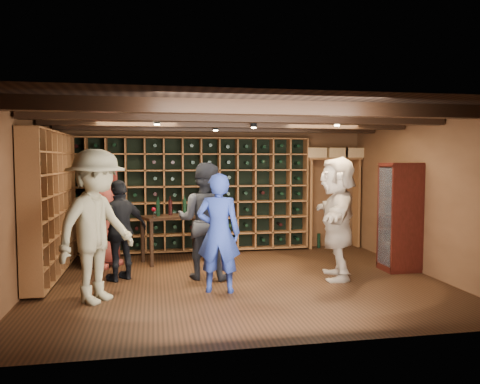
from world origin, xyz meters
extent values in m
plane|color=#341B0E|center=(0.00, 0.00, 0.00)|extent=(6.00, 6.00, 0.00)
plane|color=brown|center=(0.00, 2.50, 1.25)|extent=(6.00, 0.00, 6.00)
plane|color=brown|center=(0.00, -2.50, 1.25)|extent=(6.00, 0.00, 6.00)
plane|color=brown|center=(-3.00, 0.00, 1.25)|extent=(0.00, 5.00, 5.00)
plane|color=brown|center=(3.00, 0.00, 1.25)|extent=(0.00, 5.00, 5.00)
plane|color=black|center=(0.00, 0.00, 2.50)|extent=(6.00, 6.00, 0.00)
cube|color=black|center=(0.00, -1.60, 2.42)|extent=(5.90, 0.18, 0.16)
cube|color=black|center=(0.00, -0.50, 2.42)|extent=(5.90, 0.18, 0.16)
cube|color=black|center=(0.00, 0.60, 2.42)|extent=(5.90, 0.18, 0.16)
cube|color=black|center=(0.00, 1.70, 2.42)|extent=(5.90, 0.18, 0.16)
cylinder|color=black|center=(-1.20, 0.00, 2.39)|extent=(0.10, 0.10, 0.10)
cylinder|color=black|center=(0.30, 0.40, 2.39)|extent=(0.10, 0.10, 0.10)
cylinder|color=black|center=(1.40, -0.30, 2.39)|extent=(0.10, 0.10, 0.10)
cylinder|color=black|center=(-0.20, 1.20, 2.39)|extent=(0.10, 0.10, 0.10)
cube|color=brown|center=(-0.52, 2.33, 1.15)|extent=(4.65, 0.30, 2.20)
cube|color=black|center=(-0.52, 2.33, 1.15)|extent=(4.56, 0.02, 2.16)
cube|color=brown|center=(-2.83, 0.82, 1.15)|extent=(0.30, 2.65, 2.20)
cube|color=black|center=(-2.83, 0.82, 1.15)|extent=(0.29, 0.02, 2.16)
cube|color=brown|center=(2.40, 2.32, 1.85)|extent=(1.15, 0.32, 0.04)
cube|color=brown|center=(2.92, 2.32, 0.93)|extent=(0.05, 0.28, 1.85)
cube|color=brown|center=(1.88, 2.32, 0.93)|extent=(0.05, 0.28, 1.85)
cube|color=tan|center=(2.00, 2.32, 1.97)|extent=(0.40, 0.30, 0.20)
cube|color=tan|center=(2.45, 2.32, 1.97)|extent=(0.40, 0.30, 0.20)
cube|color=tan|center=(2.80, 2.32, 1.97)|extent=(0.40, 0.30, 0.20)
cube|color=#3A0F0B|center=(2.72, 0.20, 0.05)|extent=(0.55, 0.50, 0.10)
cube|color=#3A0F0B|center=(2.72, 0.20, 0.90)|extent=(0.55, 0.50, 1.70)
cube|color=white|center=(2.46, 0.20, 0.90)|extent=(0.01, 0.46, 1.60)
cube|color=#3A0F0B|center=(2.72, 0.20, 0.90)|extent=(0.50, 0.44, 0.02)
sphere|color=#59260C|center=(2.70, 0.20, 1.00)|extent=(0.18, 0.18, 0.18)
imported|color=navy|center=(-0.39, -0.51, 0.82)|extent=(0.68, 0.53, 1.65)
imported|color=black|center=(-0.50, 0.29, 0.89)|extent=(1.05, 0.94, 1.78)
imported|color=maroon|center=(-2.14, 1.41, 0.99)|extent=(1.08, 1.15, 1.98)
imported|color=black|center=(-1.76, 0.39, 0.76)|extent=(0.94, 0.83, 1.53)
imported|color=#857B5B|center=(-1.99, -0.66, 0.98)|extent=(1.34, 1.45, 1.96)
imported|color=tan|center=(1.52, -0.07, 0.94)|extent=(1.01, 1.82, 1.87)
cube|color=black|center=(-0.91, 1.57, 0.81)|extent=(1.23, 0.90, 0.05)
cube|color=black|center=(-1.31, 1.18, 0.40)|extent=(0.07, 0.07, 0.79)
cube|color=black|center=(-0.36, 1.52, 0.40)|extent=(0.07, 0.07, 0.79)
cube|color=black|center=(-1.47, 1.61, 0.40)|extent=(0.07, 0.07, 0.79)
cube|color=black|center=(-0.52, 1.96, 0.40)|extent=(0.07, 0.07, 0.79)
cylinder|color=black|center=(-1.19, 1.52, 0.97)|extent=(0.07, 0.07, 0.28)
cylinder|color=black|center=(-0.97, 1.59, 0.97)|extent=(0.07, 0.07, 0.28)
cylinder|color=black|center=(-0.71, 1.69, 0.97)|extent=(0.07, 0.07, 0.28)
camera|label=1|loc=(-1.25, -6.83, 1.83)|focal=35.00mm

